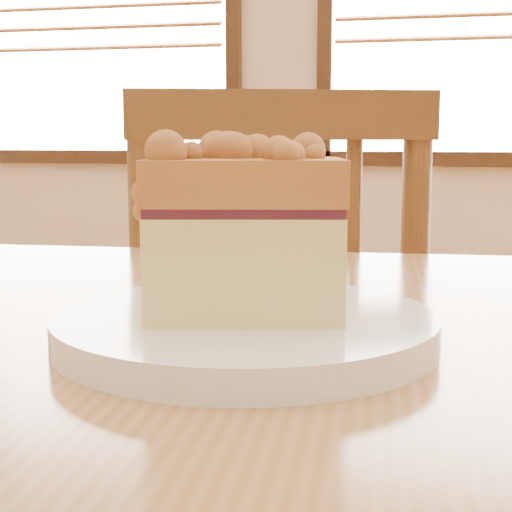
{
  "coord_description": "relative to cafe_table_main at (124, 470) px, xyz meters",
  "views": [
    {
      "loc": [
        0.09,
        -0.43,
        0.88
      ],
      "look_at": [
        -0.03,
        0.07,
        0.8
      ],
      "focal_mm": 55.0,
      "sensor_mm": 36.0,
      "label": 1
    }
  ],
  "objects": [
    {
      "name": "cafe_table_main",
      "position": [
        0.0,
        0.0,
        0.0
      ],
      "size": [
        1.11,
        0.78,
        0.75
      ],
      "rotation": [
        0.0,
        0.0,
        0.07
      ],
      "color": "#A97842",
      "rests_on": "ground"
    },
    {
      "name": "cafe_chair_main",
      "position": [
        -0.02,
        0.59,
        -0.16
      ],
      "size": [
        0.54,
        0.54,
        0.95
      ],
      "rotation": [
        0.0,
        0.0,
        3.46
      ],
      "color": "brown",
      "rests_on": "ground"
    },
    {
      "name": "plate",
      "position": [
        0.1,
        -0.05,
        0.12
      ],
      "size": [
        0.24,
        0.24,
        0.02
      ],
      "color": "white",
      "rests_on": "cafe_table_main"
    },
    {
      "name": "cake_slice",
      "position": [
        0.1,
        -0.05,
        0.19
      ],
      "size": [
        0.14,
        0.11,
        0.11
      ],
      "rotation": [
        0.0,
        0.0,
        0.22
      ],
      "color": "#F3E189",
      "rests_on": "plate"
    }
  ]
}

